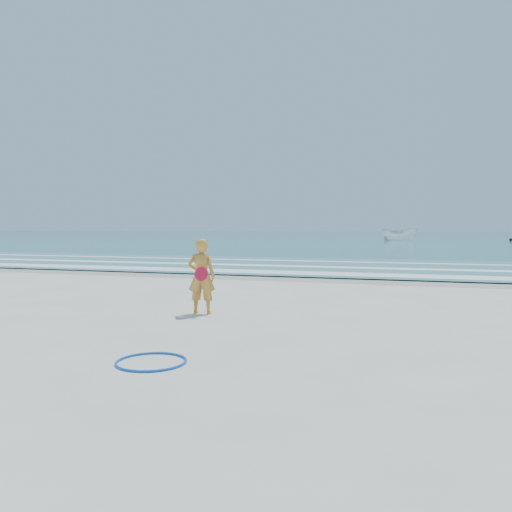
% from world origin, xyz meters
% --- Properties ---
extents(ground, '(400.00, 400.00, 0.00)m').
position_xyz_m(ground, '(0.00, 0.00, 0.00)').
color(ground, silver).
rests_on(ground, ground).
extents(wet_sand, '(400.00, 2.40, 0.00)m').
position_xyz_m(wet_sand, '(0.00, 9.00, 0.00)').
color(wet_sand, '#B2A893').
rests_on(wet_sand, ground).
extents(ocean, '(400.00, 190.00, 0.04)m').
position_xyz_m(ocean, '(0.00, 105.00, 0.02)').
color(ocean, '#19727F').
rests_on(ocean, ground).
extents(shallow, '(400.00, 10.00, 0.01)m').
position_xyz_m(shallow, '(0.00, 14.00, 0.04)').
color(shallow, '#59B7AD').
rests_on(shallow, ocean).
extents(foam_near, '(400.00, 1.40, 0.01)m').
position_xyz_m(foam_near, '(0.00, 10.30, 0.05)').
color(foam_near, white).
rests_on(foam_near, shallow).
extents(foam_mid, '(400.00, 0.90, 0.01)m').
position_xyz_m(foam_mid, '(0.00, 13.20, 0.05)').
color(foam_mid, white).
rests_on(foam_mid, shallow).
extents(foam_far, '(400.00, 0.60, 0.01)m').
position_xyz_m(foam_far, '(0.00, 16.50, 0.05)').
color(foam_far, white).
rests_on(foam_far, shallow).
extents(hoop, '(0.92, 0.92, 0.03)m').
position_xyz_m(hoop, '(0.89, -1.64, 0.02)').
color(hoop, blue).
rests_on(hoop, ground).
extents(boat, '(4.39, 1.84, 1.67)m').
position_xyz_m(boat, '(2.21, 57.41, 0.87)').
color(boat, white).
rests_on(boat, ocean).
extents(buoy, '(0.36, 0.36, 0.36)m').
position_xyz_m(buoy, '(14.97, 59.26, 0.22)').
color(buoy, black).
rests_on(buoy, ocean).
extents(woman, '(0.59, 0.45, 1.45)m').
position_xyz_m(woman, '(0.06, 1.77, 0.73)').
color(woman, gold).
rests_on(woman, ground).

